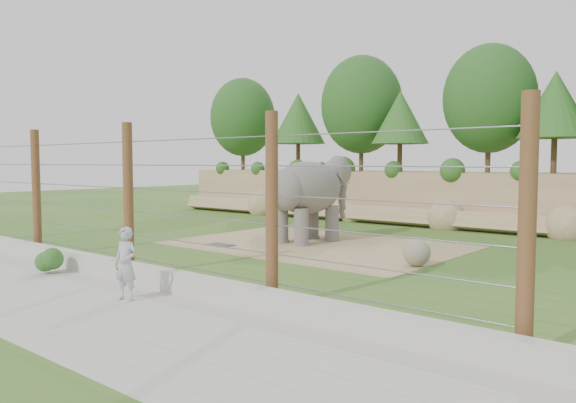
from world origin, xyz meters
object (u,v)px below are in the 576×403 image
Objects in this scene: zookeeper at (126,264)px; stone_ball at (417,253)px; elephant at (307,200)px; barrier_fence at (128,200)px.

stone_ball is at bearing 55.29° from zookeeper.
barrier_fence is at bearing -83.16° from elephant.
elephant is 7.84m from barrier_fence.
stone_ball is 0.04× the size of barrier_fence.
stone_ball is 0.50× the size of zookeeper.
barrier_fence reaches higher than elephant.
barrier_fence is (-5.25, -5.92, 1.59)m from stone_ball.
zookeeper is at bearing -111.52° from stone_ball.
stone_ball is (5.44, -1.91, -1.16)m from elephant.
elephant is 9.81m from zookeeper.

